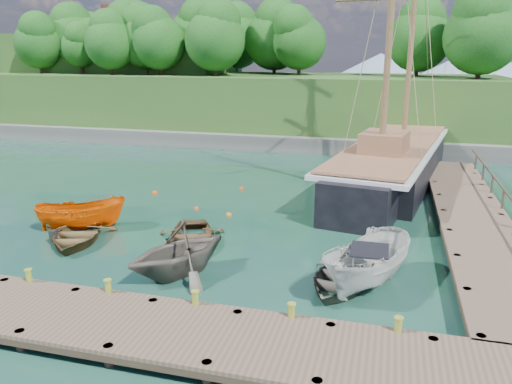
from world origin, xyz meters
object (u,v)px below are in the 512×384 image
motorboat_orange (83,229)px  schooner (392,166)px  rowboat_0 (77,241)px  rowboat_2 (191,244)px  rowboat_3 (341,285)px  rowboat_1 (179,274)px  cabin_boat_white (367,287)px

motorboat_orange → schooner: 19.01m
rowboat_0 → motorboat_orange: (-0.73, 1.50, 0.00)m
rowboat_0 → rowboat_2: (5.01, 1.01, 0.00)m
rowboat_3 → rowboat_1: bearing=-160.4°
rowboat_0 → motorboat_orange: 1.67m
schooner → rowboat_3: bearing=-85.7°
motorboat_orange → schooner: size_ratio=0.15×
rowboat_2 → cabin_boat_white: cabin_boat_white is taller
motorboat_orange → schooner: (14.01, 12.80, 1.09)m
cabin_boat_white → schooner: bearing=112.2°
rowboat_0 → rowboat_3: size_ratio=1.01×
rowboat_3 → motorboat_orange: (-12.46, 2.81, 0.00)m
rowboat_1 → rowboat_2: rowboat_1 is taller
cabin_boat_white → rowboat_0: bearing=-161.0°
motorboat_orange → rowboat_1: bearing=-145.1°
schooner → rowboat_1: bearing=-105.0°
rowboat_1 → rowboat_0: bearing=-167.7°
rowboat_2 → motorboat_orange: 5.76m
rowboat_2 → rowboat_0: bearing=170.9°
rowboat_2 → rowboat_3: bearing=-39.5°
rowboat_0 → rowboat_2: rowboat_0 is taller
rowboat_2 → motorboat_orange: bearing=154.6°
rowboat_2 → rowboat_3: 7.12m
rowboat_1 → motorboat_orange: bearing=-177.0°
rowboat_1 → schooner: schooner is taller
rowboat_3 → cabin_boat_white: size_ratio=0.83×
rowboat_0 → motorboat_orange: bearing=98.0°
rowboat_1 → cabin_boat_white: rowboat_1 is taller
rowboat_0 → cabin_boat_white: (12.63, -1.23, 0.00)m
rowboat_2 → motorboat_orange: motorboat_orange is taller
rowboat_2 → cabin_boat_white: size_ratio=0.83×
rowboat_1 → schooner: (7.57, 16.27, 1.09)m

